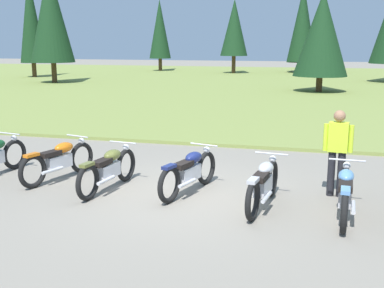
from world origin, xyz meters
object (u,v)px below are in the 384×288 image
Objects in this scene: motorcycle_orange at (59,160)px; motorcycle_silver at (263,184)px; motorcycle_olive at (108,169)px; motorcycle_navy at (189,171)px; motorcycle_sky_blue at (345,193)px; rider_with_back_turned at (338,148)px.

motorcycle_silver is at bearing -8.04° from motorcycle_orange.
motorcycle_olive and motorcycle_silver have the same top height.
motorcycle_olive and motorcycle_navy have the same top height.
motorcycle_olive is 1.00× the size of motorcycle_sky_blue.
motorcycle_orange is 0.97× the size of motorcycle_sky_blue.
motorcycle_navy and motorcycle_silver have the same top height.
motorcycle_silver is (1.50, -0.47, 0.00)m from motorcycle_navy.
motorcycle_silver is at bearing -4.37° from motorcycle_olive.
motorcycle_sky_blue is 1.26× the size of rider_with_back_turned.
rider_with_back_turned reaches higher than motorcycle_orange.
motorcycle_silver is at bearing 173.20° from motorcycle_sky_blue.
motorcycle_orange is at bearing 171.96° from motorcycle_silver.
motorcycle_orange and motorcycle_navy have the same top height.
motorcycle_olive is at bearing -170.12° from rider_with_back_turned.
motorcycle_orange is 0.98× the size of motorcycle_olive.
rider_with_back_turned reaches higher than motorcycle_navy.
motorcycle_navy is 0.98× the size of motorcycle_sky_blue.
rider_with_back_turned is (1.27, 1.00, 0.51)m from motorcycle_silver.
motorcycle_orange is at bearing -176.27° from rider_with_back_turned.
motorcycle_navy is at bearing -3.14° from motorcycle_orange.
motorcycle_olive is 1.63m from motorcycle_navy.
motorcycle_navy is at bearing 8.07° from motorcycle_olive.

